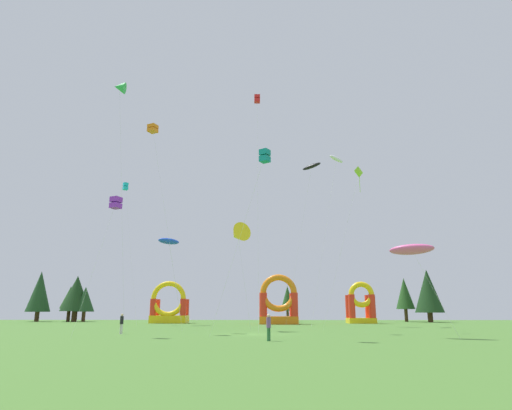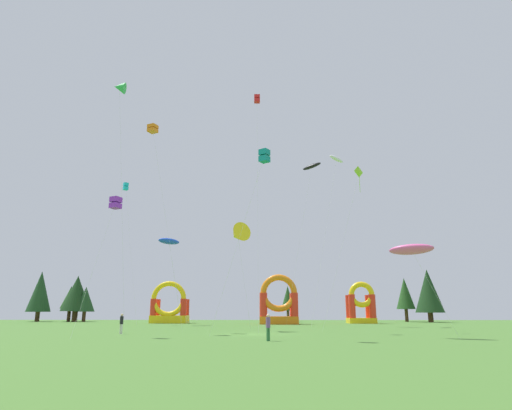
# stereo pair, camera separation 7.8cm
# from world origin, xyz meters

# --- Properties ---
(ground_plane) EXTENTS (120.00, 120.00, 0.00)m
(ground_plane) POSITION_xyz_m (0.00, 0.00, 0.00)
(ground_plane) COLOR #47752D
(kite_purple_box) EXTENTS (1.87, 3.59, 11.08)m
(kite_purple_box) POSITION_xyz_m (-11.18, -3.59, 10.58)
(kite_purple_box) COLOR purple
(kite_purple_box) RESTS_ON ground_plane
(kite_green_delta) EXTENTS (2.10, 12.05, 26.18)m
(kite_green_delta) POSITION_xyz_m (-14.59, 4.41, 25.43)
(kite_green_delta) COLOR green
(kite_green_delta) RESTS_ON ground_plane
(kite_red_box) EXTENTS (0.64, 4.68, 24.88)m
(kite_red_box) POSITION_xyz_m (0.29, 5.50, 24.32)
(kite_red_box) COLOR red
(kite_red_box) RESTS_ON ground_plane
(kite_black_parafoil) EXTENTS (5.46, 3.25, 22.82)m
(kite_black_parafoil) POSITION_xyz_m (7.71, 21.84, 22.10)
(kite_black_parafoil) COLOR black
(kite_black_parafoil) RESTS_ON ground_plane
(kite_blue_parafoil) EXTENTS (3.75, 3.59, 12.32)m
(kite_blue_parafoil) POSITION_xyz_m (-13.02, 24.41, 11.73)
(kite_blue_parafoil) COLOR blue
(kite_blue_parafoil) RESTS_ON ground_plane
(kite_pink_parafoil) EXTENTS (4.23, 2.78, 7.01)m
(kite_pink_parafoil) POSITION_xyz_m (12.31, -4.80, 6.47)
(kite_pink_parafoil) COLOR #EA599E
(kite_pink_parafoil) RESTS_ON ground_plane
(kite_yellow_delta) EXTENTS (2.93, 2.98, 10.92)m
(kite_yellow_delta) POSITION_xyz_m (-1.79, 7.03, 9.72)
(kite_yellow_delta) COLOR yellow
(kite_yellow_delta) RESTS_ON ground_plane
(kite_cyan_box) EXTENTS (5.20, 6.24, 21.18)m
(kite_cyan_box) POSITION_xyz_m (-20.56, 26.28, 20.55)
(kite_cyan_box) COLOR #19B7CC
(kite_cyan_box) RESTS_ON ground_plane
(kite_orange_box) EXTENTS (5.08, 2.58, 21.75)m
(kite_orange_box) POSITION_xyz_m (-11.15, 6.01, 21.27)
(kite_orange_box) COLOR orange
(kite_orange_box) RESTS_ON ground_plane
(kite_teal_box) EXTENTS (4.80, 3.39, 14.04)m
(kite_teal_box) POSITION_xyz_m (1.15, -6.42, 13.51)
(kite_teal_box) COLOR #0C7F7A
(kite_teal_box) RESTS_ON ground_plane
(kite_white_parafoil) EXTENTS (6.07, 5.89, 23.55)m
(kite_white_parafoil) POSITION_xyz_m (11.15, 20.93, 22.86)
(kite_white_parafoil) COLOR white
(kite_white_parafoil) RESTS_ON ground_plane
(kite_lime_diamond) EXTENTS (4.66, 1.23, 16.29)m
(kite_lime_diamond) POSITION_xyz_m (10.81, 5.05, 15.64)
(kite_lime_diamond) COLOR #8CD826
(kite_lime_diamond) RESTS_ON ground_plane
(person_near_camera) EXTENTS (0.42, 0.42, 1.72)m
(person_near_camera) POSITION_xyz_m (1.38, -8.57, 1.02)
(person_near_camera) COLOR #33723F
(person_near_camera) RESTS_ON ground_plane
(person_midfield) EXTENTS (0.38, 0.38, 1.68)m
(person_midfield) POSITION_xyz_m (-11.17, 0.02, 1.00)
(person_midfield) COLOR silver
(person_midfield) RESTS_ON ground_plane
(inflatable_red_slide) EXTENTS (5.68, 4.01, 7.22)m
(inflatable_red_slide) POSITION_xyz_m (2.89, 28.73, 2.63)
(inflatable_red_slide) COLOR orange
(inflatable_red_slide) RESTS_ON ground_plane
(inflatable_yellow_castle) EXTENTS (5.77, 3.52, 6.56)m
(inflatable_yellow_castle) POSITION_xyz_m (-14.53, 33.40, 2.24)
(inflatable_yellow_castle) COLOR yellow
(inflatable_yellow_castle) RESTS_ON ground_plane
(inflatable_orange_dome) EXTENTS (4.22, 3.74, 6.42)m
(inflatable_orange_dome) POSITION_xyz_m (16.03, 33.49, 2.52)
(inflatable_orange_dome) COLOR yellow
(inflatable_orange_dome) RESTS_ON ground_plane
(tree_row_0) EXTENTS (4.33, 4.33, 9.17)m
(tree_row_0) POSITION_xyz_m (-41.31, 43.99, 5.42)
(tree_row_0) COLOR #4C331E
(tree_row_0) RESTS_ON ground_plane
(tree_row_1) EXTENTS (3.42, 3.42, 6.41)m
(tree_row_1) POSITION_xyz_m (-35.53, 44.18, 4.32)
(tree_row_1) COLOR #4C331E
(tree_row_1) RESTS_ON ground_plane
(tree_row_2) EXTENTS (5.33, 5.33, 8.26)m
(tree_row_2) POSITION_xyz_m (-34.00, 43.23, 5.02)
(tree_row_2) COLOR #4C331E
(tree_row_2) RESTS_ON ground_plane
(tree_row_3) EXTENTS (3.54, 3.54, 6.21)m
(tree_row_3) POSITION_xyz_m (-32.16, 42.86, 3.95)
(tree_row_3) COLOR #4C331E
(tree_row_3) RESTS_ON ground_plane
(tree_row_4) EXTENTS (2.54, 2.54, 6.30)m
(tree_row_4) POSITION_xyz_m (4.82, 42.52, 4.07)
(tree_row_4) COLOR #4C331E
(tree_row_4) RESTS_ON ground_plane
(tree_row_5) EXTENTS (3.35, 3.35, 7.87)m
(tree_row_5) POSITION_xyz_m (26.59, 45.20, 5.00)
(tree_row_5) COLOR #4C331E
(tree_row_5) RESTS_ON ground_plane
(tree_row_6) EXTENTS (4.91, 4.91, 9.10)m
(tree_row_6) POSITION_xyz_m (29.61, 41.45, 5.33)
(tree_row_6) COLOR #4C331E
(tree_row_6) RESTS_ON ground_plane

